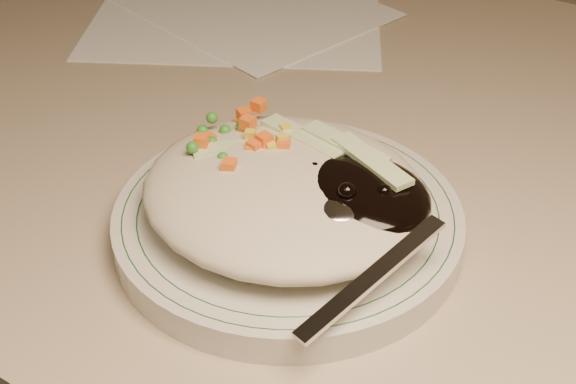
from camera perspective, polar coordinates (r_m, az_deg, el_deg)
The scene contains 5 objects.
desk at distance 0.76m, azimuth 13.75°, elevation -11.36°, with size 1.40×0.70×0.74m.
plate at distance 0.55m, azimuth -0.00°, elevation -2.20°, with size 0.24×0.24×0.02m, color beige.
plate_rim at distance 0.54m, azimuth -0.00°, elevation -1.37°, with size 0.22×0.22×0.00m.
meal at distance 0.53m, azimuth 0.34°, elevation 0.31°, with size 0.21×0.19×0.05m.
papers at distance 0.88m, azimuth -3.56°, elevation 12.82°, with size 0.38×0.35×0.00m.
Camera 1 is at (0.12, 0.87, 1.09)m, focal length 50.00 mm.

